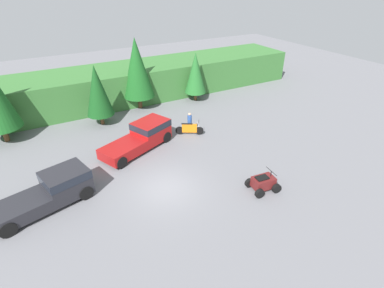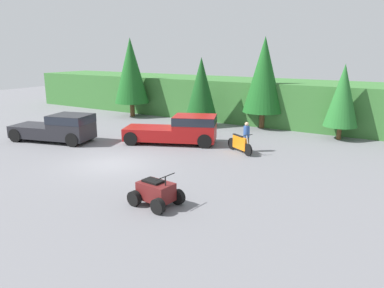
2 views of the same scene
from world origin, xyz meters
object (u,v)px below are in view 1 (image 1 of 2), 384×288
object	(u,v)px
dirt_bike	(189,129)
pickup_truck_second	(52,190)
rider_person	(190,122)
pickup_truck_red	(142,136)
quad_atv	(263,183)

from	to	relation	value
dirt_bike	pickup_truck_second	bearing A→B (deg)	-130.67
pickup_truck_second	rider_person	xyz separation A→B (m)	(11.16, 4.05, -0.01)
dirt_bike	rider_person	xyz separation A→B (m)	(0.23, 0.39, 0.45)
pickup_truck_second	rider_person	world-z (taller)	pickup_truck_second
pickup_truck_red	quad_atv	bearing A→B (deg)	-85.41
pickup_truck_second	dirt_bike	world-z (taller)	pickup_truck_second
pickup_truck_second	quad_atv	bearing A→B (deg)	-38.16
dirt_bike	quad_atv	distance (m)	8.60
quad_atv	pickup_truck_red	bearing A→B (deg)	123.83
pickup_truck_second	rider_person	distance (m)	11.87
pickup_truck_second	quad_atv	distance (m)	12.42
pickup_truck_red	rider_person	xyz separation A→B (m)	(4.31, 0.41, -0.01)
pickup_truck_red	pickup_truck_second	world-z (taller)	same
pickup_truck_second	dirt_bike	distance (m)	11.54
quad_atv	dirt_bike	bearing A→B (deg)	98.96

